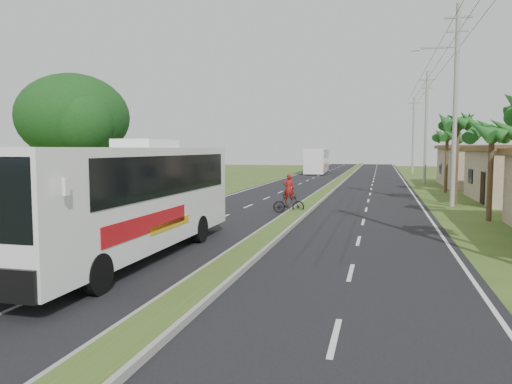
# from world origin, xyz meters

# --- Properties ---
(ground) EXTENTS (180.00, 180.00, 0.00)m
(ground) POSITION_xyz_m (0.00, 0.00, 0.00)
(ground) COLOR #3B531E
(ground) RESTS_ON ground
(road_asphalt) EXTENTS (14.00, 160.00, 0.02)m
(road_asphalt) POSITION_xyz_m (0.00, 20.00, 0.01)
(road_asphalt) COLOR black
(road_asphalt) RESTS_ON ground
(median_strip) EXTENTS (1.20, 160.00, 0.18)m
(median_strip) POSITION_xyz_m (0.00, 20.00, 0.10)
(median_strip) COLOR gray
(median_strip) RESTS_ON ground
(lane_edge_left) EXTENTS (0.12, 160.00, 0.01)m
(lane_edge_left) POSITION_xyz_m (-6.70, 20.00, 0.00)
(lane_edge_left) COLOR silver
(lane_edge_left) RESTS_ON ground
(lane_edge_right) EXTENTS (0.12, 160.00, 0.01)m
(lane_edge_right) POSITION_xyz_m (6.70, 20.00, 0.00)
(lane_edge_right) COLOR silver
(lane_edge_right) RESTS_ON ground
(shop_far) EXTENTS (8.60, 11.60, 3.82)m
(shop_far) POSITION_xyz_m (14.00, 36.00, 1.93)
(shop_far) COLOR #A0816C
(shop_far) RESTS_ON ground
(palm_verge_b) EXTENTS (2.40, 2.40, 5.05)m
(palm_verge_b) POSITION_xyz_m (9.40, 12.00, 4.36)
(palm_verge_b) COLOR #473321
(palm_verge_b) RESTS_ON ground
(palm_verge_c) EXTENTS (2.40, 2.40, 5.85)m
(palm_verge_c) POSITION_xyz_m (8.80, 19.00, 5.12)
(palm_verge_c) COLOR #473321
(palm_verge_c) RESTS_ON ground
(palm_verge_d) EXTENTS (2.40, 2.40, 5.25)m
(palm_verge_d) POSITION_xyz_m (9.30, 28.00, 4.55)
(palm_verge_d) COLOR #473321
(palm_verge_d) RESTS_ON ground
(shade_tree) EXTENTS (6.30, 6.00, 7.54)m
(shade_tree) POSITION_xyz_m (-12.11, 10.02, 5.03)
(shade_tree) COLOR #473321
(shade_tree) RESTS_ON ground
(utility_pole_b) EXTENTS (3.20, 0.28, 12.00)m
(utility_pole_b) POSITION_xyz_m (8.47, 18.00, 6.26)
(utility_pole_b) COLOR gray
(utility_pole_b) RESTS_ON ground
(utility_pole_c) EXTENTS (1.60, 0.28, 11.00)m
(utility_pole_c) POSITION_xyz_m (8.50, 38.00, 5.67)
(utility_pole_c) COLOR gray
(utility_pole_c) RESTS_ON ground
(utility_pole_d) EXTENTS (1.60, 0.28, 10.50)m
(utility_pole_d) POSITION_xyz_m (8.50, 58.00, 5.42)
(utility_pole_d) COLOR gray
(utility_pole_d) RESTS_ON ground
(coach_bus_main) EXTENTS (2.57, 11.81, 3.81)m
(coach_bus_main) POSITION_xyz_m (-3.37, 0.17, 2.10)
(coach_bus_main) COLOR white
(coach_bus_main) RESTS_ON ground
(coach_bus_far) EXTENTS (3.13, 12.06, 3.48)m
(coach_bus_far) POSITION_xyz_m (-4.49, 56.35, 1.98)
(coach_bus_far) COLOR white
(coach_bus_far) RESTS_ON ground
(motorcyclist) EXTENTS (1.75, 0.81, 2.12)m
(motorcyclist) POSITION_xyz_m (-0.56, 12.51, 0.75)
(motorcyclist) COLOR black
(motorcyclist) RESTS_ON ground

